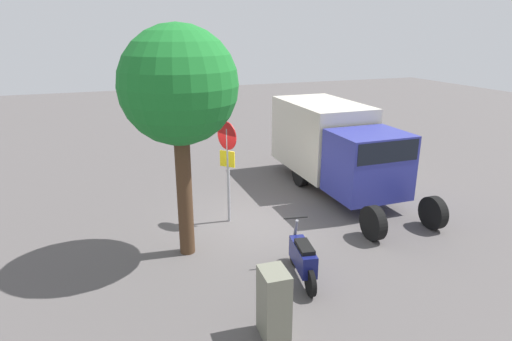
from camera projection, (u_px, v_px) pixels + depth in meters
The scene contains 7 objects.
ground_plane at pixel (254, 223), 12.05m from camera, with size 60.00×60.00×0.00m, color #524D4D.
box_truck_near at pixel (335, 143), 14.26m from camera, with size 7.04×2.23×2.78m.
motorcycle at pixel (303, 258), 9.17m from camera, with size 1.80×0.63×1.20m.
stop_sign at pixel (228, 157), 11.58m from camera, with size 0.71×0.33×2.85m.
street_tree at pixel (179, 88), 9.26m from camera, with size 2.60×2.60×5.31m.
utility_cabinet at pixel (274, 304), 7.44m from camera, with size 0.61×0.45×1.28m, color slate.
bike_rack_hoop at pixel (190, 201), 13.60m from camera, with size 0.85×0.85×0.05m, color #B7B7BC.
Camera 1 is at (-10.33, 3.77, 5.15)m, focal length 30.23 mm.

